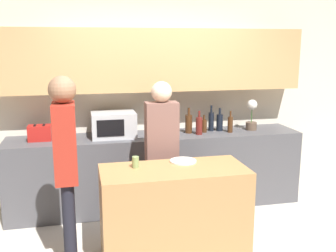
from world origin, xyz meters
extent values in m
cube|color=beige|center=(0.00, 1.74, 1.35)|extent=(6.40, 0.08, 2.70)
cube|color=tan|center=(0.00, 1.54, 1.83)|extent=(3.74, 0.32, 0.75)
cube|color=#4C4C51|center=(0.00, 1.39, 0.46)|extent=(3.60, 0.62, 0.92)
cube|color=#B27F4C|center=(-0.09, 0.15, 0.45)|extent=(1.36, 0.62, 0.89)
cube|color=#B7BABC|center=(-0.53, 1.40, 1.07)|extent=(0.52, 0.38, 0.30)
cube|color=black|center=(-0.58, 1.20, 1.07)|extent=(0.31, 0.01, 0.19)
cube|color=#B21E19|center=(-1.37, 1.40, 1.01)|extent=(0.26, 0.16, 0.18)
cube|color=black|center=(-1.42, 1.40, 1.11)|extent=(0.02, 0.11, 0.01)
cube|color=black|center=(-1.32, 1.40, 1.11)|extent=(0.02, 0.11, 0.01)
cylinder|color=brown|center=(1.25, 1.40, 0.97)|extent=(0.14, 0.14, 0.10)
cylinder|color=#38662D|center=(1.25, 1.40, 1.11)|extent=(0.01, 0.01, 0.18)
sphere|color=silver|center=(1.25, 1.40, 1.25)|extent=(0.13, 0.13, 0.13)
cylinder|color=#472814|center=(0.41, 1.40, 1.04)|extent=(0.09, 0.09, 0.23)
cylinder|color=#472814|center=(0.41, 1.40, 1.20)|extent=(0.03, 0.03, 0.09)
cylinder|color=maroon|center=(0.51, 1.30, 1.03)|extent=(0.08, 0.08, 0.21)
cylinder|color=maroon|center=(0.51, 1.30, 1.18)|extent=(0.03, 0.03, 0.08)
cylinder|color=#472814|center=(0.60, 1.40, 1.00)|extent=(0.07, 0.07, 0.16)
cylinder|color=#472814|center=(0.60, 1.40, 1.11)|extent=(0.03, 0.03, 0.06)
cylinder|color=black|center=(0.72, 1.46, 1.04)|extent=(0.07, 0.07, 0.24)
cylinder|color=black|center=(0.72, 1.46, 1.21)|extent=(0.02, 0.02, 0.09)
cylinder|color=black|center=(0.83, 1.44, 1.03)|extent=(0.08, 0.08, 0.21)
cylinder|color=black|center=(0.83, 1.44, 1.18)|extent=(0.03, 0.03, 0.08)
cylinder|color=#472814|center=(0.93, 1.32, 1.02)|extent=(0.07, 0.07, 0.20)
cylinder|color=#472814|center=(0.93, 1.32, 1.16)|extent=(0.02, 0.02, 0.08)
cylinder|color=white|center=(0.05, 0.33, 0.90)|extent=(0.26, 0.26, 0.01)
cylinder|color=#829E5E|center=(-0.43, 0.25, 0.94)|extent=(0.06, 0.06, 0.11)
cylinder|color=black|center=(0.00, 0.72, 0.40)|extent=(0.11, 0.11, 0.80)
cylinder|color=black|center=(-0.16, 0.72, 0.40)|extent=(0.11, 0.11, 0.80)
cube|color=brown|center=(-0.08, 0.72, 1.11)|extent=(0.34, 0.19, 0.63)
sphere|color=beige|center=(-0.08, 0.72, 1.54)|extent=(0.22, 0.22, 0.22)
cylinder|color=black|center=(-1.05, 0.21, 0.43)|extent=(0.11, 0.11, 0.86)
cylinder|color=black|center=(-1.04, 0.05, 0.43)|extent=(0.11, 0.11, 0.86)
cube|color=#A92B1D|center=(-1.05, 0.13, 1.19)|extent=(0.19, 0.34, 0.68)
sphere|color=#9E7051|center=(-1.05, 0.13, 1.65)|extent=(0.23, 0.23, 0.23)
camera|label=1|loc=(-0.90, -3.22, 2.02)|focal=42.00mm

